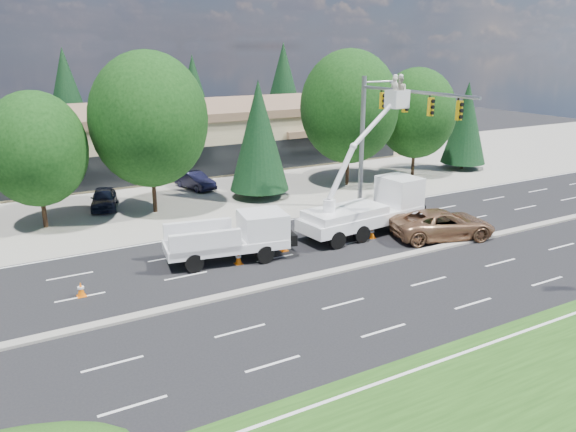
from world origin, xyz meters
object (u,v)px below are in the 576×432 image
signal_mast (383,124)px  utility_pickup (235,241)px  bucket_truck (372,201)px  minivan (443,224)px

signal_mast → utility_pickup: (-11.94, -2.93, -5.05)m
signal_mast → bucket_truck: bearing=-135.4°
bucket_truck → utility_pickup: bearing=175.3°
utility_pickup → bucket_truck: bucket_truck is taller
bucket_truck → minivan: bearing=-50.8°
bucket_truck → minivan: (2.97, -2.98, -1.13)m
utility_pickup → minivan: bearing=-3.3°
utility_pickup → bucket_truck: bearing=10.8°
signal_mast → minivan: size_ratio=1.66×
signal_mast → bucket_truck: bucket_truck is taller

